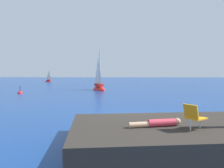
# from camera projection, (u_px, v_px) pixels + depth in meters

# --- Properties ---
(ground_plane) EXTENTS (160.00, 160.00, 0.00)m
(ground_plane) POSITION_uv_depth(u_px,v_px,m) (132.00, 119.00, 11.40)
(ground_plane) COLOR navy
(shore_ledge) EXTENTS (7.62, 4.89, 0.70)m
(shore_ledge) POSITION_uv_depth(u_px,v_px,m) (178.00, 134.00, 7.38)
(shore_ledge) COLOR #2D2823
(shore_ledge) RESTS_ON ground
(boulder_seaward) EXTENTS (0.95, 0.89, 0.58)m
(boulder_seaward) POSITION_uv_depth(u_px,v_px,m) (218.00, 126.00, 9.95)
(boulder_seaward) COLOR #312C25
(boulder_seaward) RESTS_ON ground
(boulder_inland) EXTENTS (1.60, 1.30, 0.96)m
(boulder_inland) POSITION_uv_depth(u_px,v_px,m) (158.00, 127.00, 9.72)
(boulder_inland) COLOR #2E2427
(boulder_inland) RESTS_ON ground
(sailboat_near) EXTENTS (2.43, 3.09, 5.70)m
(sailboat_near) POSITION_uv_depth(u_px,v_px,m) (99.00, 88.00, 28.58)
(sailboat_near) COLOR red
(sailboat_near) RESTS_ON ground
(sailboat_far) EXTENTS (1.83, 0.75, 3.33)m
(sailboat_far) POSITION_uv_depth(u_px,v_px,m) (48.00, 81.00, 52.57)
(sailboat_far) COLOR red
(sailboat_far) RESTS_ON ground
(person_sunbather) EXTENTS (1.74, 0.56, 0.25)m
(person_sunbather) POSITION_uv_depth(u_px,v_px,m) (158.00, 123.00, 7.02)
(person_sunbather) COLOR #DB384C
(person_sunbather) RESTS_ON shore_ledge
(beach_chair) EXTENTS (0.76, 0.74, 0.80)m
(beach_chair) POSITION_uv_depth(u_px,v_px,m) (194.00, 116.00, 6.59)
(beach_chair) COLOR orange
(beach_chair) RESTS_ON shore_ledge
(marker_buoy) EXTENTS (0.56, 0.56, 1.13)m
(marker_buoy) POSITION_uv_depth(u_px,v_px,m) (20.00, 93.00, 24.40)
(marker_buoy) COLOR red
(marker_buoy) RESTS_ON ground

